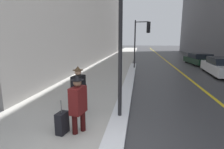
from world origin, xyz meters
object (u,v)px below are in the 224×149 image
at_px(lamp_post, 120,32).
at_px(parked_car_white, 222,67).
at_px(pedestrian_nearside, 78,102).
at_px(traffic_light_near, 143,34).
at_px(parked_car_dark_green, 199,59).
at_px(rolling_suitcase, 62,123).
at_px(pedestrian_in_glasses, 79,88).

distance_m(lamp_post, parked_car_white, 10.75).
relative_size(lamp_post, pedestrian_nearside, 2.78).
height_order(traffic_light_near, parked_car_dark_green, traffic_light_near).
bearing_deg(parked_car_white, parked_car_dark_green, 2.80).
bearing_deg(rolling_suitcase, lamp_post, 139.39).
height_order(parked_car_white, parked_car_dark_green, parked_car_white).
distance_m(parked_car_white, parked_car_dark_green, 5.58).
xyz_separation_m(lamp_post, rolling_suitcase, (-1.43, -1.14, -2.41)).
bearing_deg(parked_car_dark_green, lamp_post, 148.70).
bearing_deg(traffic_light_near, lamp_post, -89.62).
relative_size(traffic_light_near, rolling_suitcase, 4.34).
bearing_deg(pedestrian_in_glasses, traffic_light_near, 177.67).
xyz_separation_m(lamp_post, pedestrian_in_glasses, (-1.44, 0.27, -1.82)).
distance_m(traffic_light_near, pedestrian_nearside, 11.41).
distance_m(lamp_post, parked_car_dark_green, 15.56).
bearing_deg(pedestrian_in_glasses, parked_car_white, 146.06).
bearing_deg(pedestrian_nearside, rolling_suitcase, -63.31).
distance_m(traffic_light_near, parked_car_dark_green, 7.43).
bearing_deg(parked_car_dark_green, pedestrian_nearside, 147.13).
bearing_deg(parked_car_white, pedestrian_in_glasses, 140.33).
height_order(lamp_post, rolling_suitcase, lamp_post).
bearing_deg(traffic_light_near, pedestrian_nearside, -94.30).
relative_size(pedestrian_nearside, parked_car_white, 0.34).
relative_size(parked_car_dark_green, rolling_suitcase, 4.53).
xyz_separation_m(pedestrian_in_glasses, rolling_suitcase, (0.01, -1.42, -0.59)).
bearing_deg(pedestrian_nearside, traffic_light_near, -178.66).
bearing_deg(pedestrian_in_glasses, parked_car_dark_green, 159.80).
bearing_deg(pedestrian_nearside, parked_car_white, 151.92).
xyz_separation_m(parked_car_white, parked_car_dark_green, (0.21, 5.57, -0.06)).
bearing_deg(parked_car_dark_green, traffic_light_near, 117.61).
relative_size(lamp_post, pedestrian_in_glasses, 2.72).
bearing_deg(lamp_post, rolling_suitcase, -141.27).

